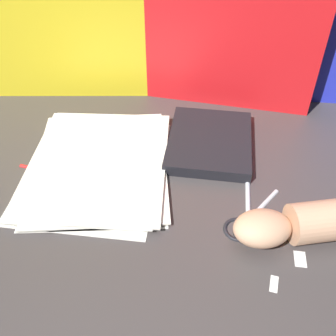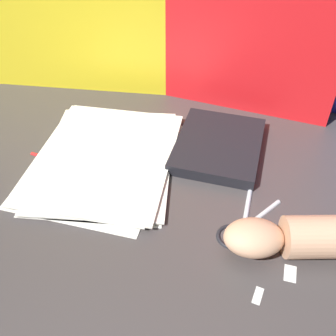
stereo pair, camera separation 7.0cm
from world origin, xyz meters
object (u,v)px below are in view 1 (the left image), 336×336
(paper_stack, at_px, (98,164))
(scissors, at_px, (247,221))
(book_closed, at_px, (210,142))
(hand_forearm, at_px, (325,221))

(paper_stack, height_order, scissors, paper_stack)
(book_closed, bearing_deg, paper_stack, -161.75)
(scissors, bearing_deg, hand_forearm, -10.33)
(book_closed, distance_m, scissors, 0.22)
(paper_stack, xyz_separation_m, hand_forearm, (0.40, -0.16, 0.03))
(scissors, xyz_separation_m, hand_forearm, (0.12, -0.02, 0.03))
(paper_stack, distance_m, book_closed, 0.24)
(scissors, relative_size, hand_forearm, 0.52)
(hand_forearm, bearing_deg, scissors, 169.67)
(book_closed, height_order, hand_forearm, hand_forearm)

